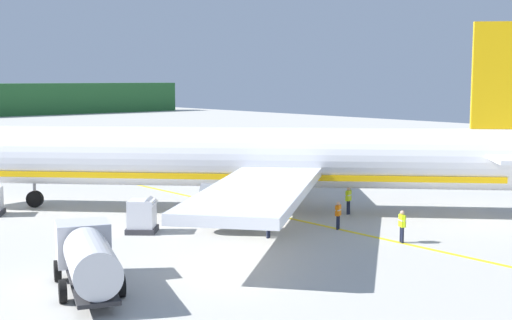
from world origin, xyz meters
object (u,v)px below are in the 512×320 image
object	(u,v)px
airliner_foreground	(249,159)
crew_loader_right	(338,213)
crew_marshaller	(268,219)
crew_loader_left	(348,198)
service_truck_fuel	(89,257)
cargo_container_near	(142,216)
crew_supervisor	(402,224)

from	to	relation	value
airliner_foreground	crew_loader_right	bearing A→B (deg)	-87.87
crew_marshaller	crew_loader_left	distance (m)	8.29
service_truck_fuel	crew_loader_right	world-z (taller)	service_truck_fuel
cargo_container_near	crew_marshaller	size ratio (longest dim) A/B	1.31
cargo_container_near	crew_loader_left	bearing A→B (deg)	-17.63
cargo_container_near	airliner_foreground	bearing A→B (deg)	6.23
cargo_container_near	crew_supervisor	distance (m)	14.07
service_truck_fuel	crew_loader_right	xyz separation A→B (m)	(16.09, 1.34, -0.46)
airliner_foreground	crew_marshaller	world-z (taller)	airliner_foreground
cargo_container_near	crew_loader_right	world-z (taller)	cargo_container_near
crew_marshaller	crew_supervisor	xyz separation A→B (m)	(4.49, -5.36, -0.01)
service_truck_fuel	crew_loader_right	bearing A→B (deg)	4.76
airliner_foreground	cargo_container_near	world-z (taller)	airliner_foreground
cargo_container_near	crew_loader_right	distance (m)	10.95
crew_supervisor	cargo_container_near	bearing A→B (deg)	129.12
crew_supervisor	crew_marshaller	bearing A→B (deg)	129.99
cargo_container_near	crew_marshaller	xyz separation A→B (m)	(4.38, -5.56, 0.10)
crew_marshaller	service_truck_fuel	bearing A→B (deg)	-168.74
service_truck_fuel	crew_loader_left	bearing A→B (deg)	11.13
airliner_foreground	crew_loader_left	xyz separation A→B (m)	(4.02, -4.91, -2.36)
crew_loader_left	crew_loader_right	xyz separation A→B (m)	(-3.74, -2.56, -0.09)
cargo_container_near	crew_loader_right	xyz separation A→B (m)	(8.78, -6.54, 0.02)
crew_loader_left	crew_supervisor	bearing A→B (deg)	-117.75
crew_loader_left	crew_supervisor	distance (m)	7.83
airliner_foreground	service_truck_fuel	bearing A→B (deg)	-150.87
crew_loader_right	cargo_container_near	bearing A→B (deg)	143.31
crew_loader_right	crew_loader_left	bearing A→B (deg)	34.39
crew_supervisor	crew_loader_right	bearing A→B (deg)	91.24
crew_supervisor	crew_loader_left	bearing A→B (deg)	62.25
crew_loader_right	crew_supervisor	xyz separation A→B (m)	(0.09, -4.37, 0.07)
crew_loader_left	cargo_container_near	bearing A→B (deg)	162.37
crew_loader_left	airliner_foreground	bearing A→B (deg)	129.32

